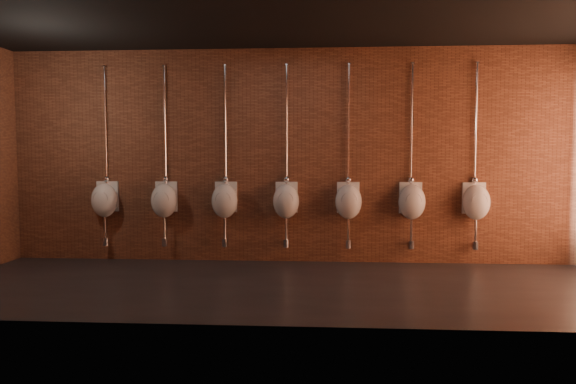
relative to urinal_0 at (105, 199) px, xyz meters
name	(u,v)px	position (x,y,z in m)	size (l,w,h in m)	color
ground	(282,286)	(2.81, -1.36, -0.94)	(8.50, 8.50, 0.00)	black
room_shell	(282,122)	(2.81, -1.36, 1.07)	(8.54, 3.04, 3.22)	black
urinal_0	(105,199)	(0.00, 0.00, 0.00)	(0.39, 0.34, 2.72)	silver
urinal_1	(164,200)	(0.92, 0.00, 0.00)	(0.39, 0.34, 2.72)	silver
urinal_2	(225,200)	(1.85, 0.00, 0.00)	(0.39, 0.34, 2.72)	silver
urinal_3	(286,200)	(2.77, 0.00, 0.00)	(0.39, 0.34, 2.72)	silver
urinal_4	(348,201)	(3.69, 0.00, 0.00)	(0.39, 0.34, 2.72)	silver
urinal_5	(412,201)	(4.61, 0.00, 0.00)	(0.39, 0.34, 2.72)	silver
urinal_6	(476,201)	(5.54, 0.00, 0.00)	(0.39, 0.34, 2.72)	silver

